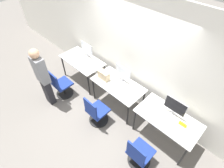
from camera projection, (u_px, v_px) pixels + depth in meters
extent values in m
plane|color=slate|center=(108.00, 111.00, 4.57)|extent=(20.00, 20.00, 0.00)
cube|color=silver|center=(133.00, 54.00, 4.00)|extent=(12.00, 0.05, 2.80)
cube|color=silver|center=(82.00, 60.00, 4.92)|extent=(1.29, 0.70, 0.02)
cylinder|color=black|center=(64.00, 66.00, 5.33)|extent=(0.04, 0.04, 0.73)
cylinder|color=black|center=(89.00, 85.00, 4.74)|extent=(0.04, 0.04, 0.73)
cylinder|color=black|center=(79.00, 58.00, 5.63)|extent=(0.04, 0.04, 0.73)
cylinder|color=black|center=(105.00, 75.00, 5.04)|extent=(0.04, 0.04, 0.73)
cylinder|color=#B2B2B7|center=(87.00, 56.00, 5.01)|extent=(0.16, 0.16, 0.01)
cylinder|color=#B2B2B7|center=(87.00, 55.00, 4.97)|extent=(0.04, 0.04, 0.10)
cube|color=#B2B2B7|center=(87.00, 49.00, 4.83)|extent=(0.45, 0.01, 0.33)
cube|color=silver|center=(86.00, 49.00, 4.82)|extent=(0.43, 0.01, 0.31)
cube|color=silver|center=(79.00, 61.00, 4.85)|extent=(0.37, 0.17, 0.02)
ellipsoid|color=silver|center=(85.00, 64.00, 4.73)|extent=(0.06, 0.09, 0.03)
cylinder|color=black|center=(65.00, 93.00, 5.01)|extent=(0.48, 0.48, 0.03)
cylinder|color=black|center=(64.00, 89.00, 4.88)|extent=(0.04, 0.04, 0.34)
cube|color=navy|center=(62.00, 84.00, 4.74)|extent=(0.44, 0.44, 0.05)
cube|color=navy|center=(54.00, 81.00, 4.47)|extent=(0.40, 0.04, 0.44)
cube|color=#232328|center=(48.00, 91.00, 4.55)|extent=(0.25, 0.16, 0.78)
cube|color=slate|center=(40.00, 70.00, 4.03)|extent=(0.36, 0.20, 0.68)
sphere|color=tan|center=(34.00, 54.00, 3.71)|extent=(0.22, 0.22, 0.22)
cube|color=silver|center=(118.00, 84.00, 4.22)|extent=(1.29, 0.70, 0.02)
cylinder|color=black|center=(94.00, 89.00, 4.64)|extent=(0.04, 0.04, 0.73)
cylinder|color=black|center=(128.00, 115.00, 4.05)|extent=(0.04, 0.04, 0.73)
cylinder|color=black|center=(110.00, 78.00, 4.94)|extent=(0.04, 0.04, 0.73)
cylinder|color=black|center=(143.00, 101.00, 4.35)|extent=(0.04, 0.04, 0.73)
cylinder|color=#B2B2B7|center=(122.00, 81.00, 4.29)|extent=(0.16, 0.16, 0.01)
cylinder|color=#B2B2B7|center=(123.00, 79.00, 4.25)|extent=(0.04, 0.04, 0.10)
cube|color=#B2B2B7|center=(123.00, 72.00, 4.11)|extent=(0.45, 0.01, 0.33)
cube|color=silver|center=(123.00, 73.00, 4.11)|extent=(0.43, 0.01, 0.31)
cube|color=silver|center=(113.00, 87.00, 4.12)|extent=(0.37, 0.17, 0.02)
ellipsoid|color=silver|center=(121.00, 93.00, 3.99)|extent=(0.06, 0.09, 0.03)
cylinder|color=black|center=(99.00, 119.00, 4.38)|extent=(0.48, 0.48, 0.03)
cylinder|color=black|center=(98.00, 115.00, 4.25)|extent=(0.04, 0.04, 0.34)
cube|color=navy|center=(98.00, 110.00, 4.11)|extent=(0.44, 0.44, 0.05)
cube|color=navy|center=(90.00, 109.00, 3.84)|extent=(0.40, 0.04, 0.44)
cube|color=silver|center=(168.00, 118.00, 3.53)|extent=(1.29, 0.70, 0.02)
cylinder|color=black|center=(134.00, 120.00, 3.94)|extent=(0.04, 0.04, 0.73)
cylinder|color=black|center=(183.00, 157.00, 3.35)|extent=(0.04, 0.04, 0.73)
cylinder|color=black|center=(150.00, 105.00, 4.25)|extent=(0.04, 0.04, 0.73)
cylinder|color=black|center=(197.00, 137.00, 3.66)|extent=(0.04, 0.04, 0.73)
cylinder|color=#B2B2B7|center=(172.00, 114.00, 3.59)|extent=(0.16, 0.16, 0.01)
cylinder|color=#B2B2B7|center=(173.00, 112.00, 3.55)|extent=(0.04, 0.04, 0.10)
cube|color=#B2B2B7|center=(175.00, 106.00, 3.41)|extent=(0.45, 0.01, 0.33)
cube|color=black|center=(175.00, 106.00, 3.40)|extent=(0.43, 0.01, 0.31)
cube|color=silver|center=(165.00, 122.00, 3.45)|extent=(0.37, 0.17, 0.02)
ellipsoid|color=silver|center=(176.00, 129.00, 3.33)|extent=(0.06, 0.09, 0.03)
cylinder|color=black|center=(139.00, 160.00, 3.67)|extent=(0.48, 0.48, 0.03)
cylinder|color=black|center=(140.00, 156.00, 3.54)|extent=(0.04, 0.04, 0.34)
cube|color=navy|center=(141.00, 152.00, 3.40)|extent=(0.44, 0.44, 0.05)
cube|color=navy|center=(136.00, 154.00, 3.13)|extent=(0.40, 0.04, 0.44)
cube|color=tan|center=(104.00, 75.00, 4.28)|extent=(0.30, 0.14, 0.22)
torus|color=tan|center=(104.00, 71.00, 4.19)|extent=(0.18, 0.18, 0.01)
cube|color=yellow|center=(183.00, 124.00, 3.37)|extent=(0.16, 0.03, 0.08)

